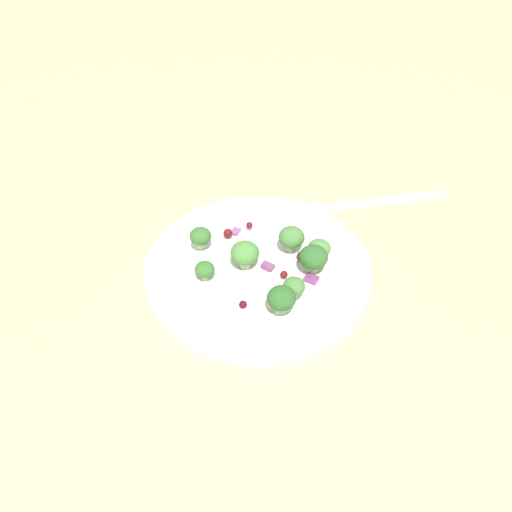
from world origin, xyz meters
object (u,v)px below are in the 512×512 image
at_px(plate, 256,269).
at_px(broccoli_floret_0, 314,258).
at_px(broccoli_floret_2, 200,237).
at_px(fork, 361,203).
at_px(broccoli_floret_1, 204,271).

distance_m(plate, broccoli_floret_0, 0.06).
distance_m(broccoli_floret_2, fork, 0.21).
bearing_deg(broccoli_floret_2, broccoli_floret_0, 81.67).
distance_m(broccoli_floret_1, fork, 0.23).
relative_size(broccoli_floret_1, fork, 0.11).
height_order(broccoli_floret_0, broccoli_floret_2, broccoli_floret_0).
relative_size(broccoli_floret_0, fork, 0.16).
distance_m(broccoli_floret_1, broccoli_floret_2, 0.05).
bearing_deg(plate, broccoli_floret_0, 87.69).
bearing_deg(broccoli_floret_0, plate, -92.31).
bearing_deg(broccoli_floret_0, fork, 160.99).
relative_size(broccoli_floret_0, broccoli_floret_2, 1.27).
height_order(plate, fork, plate).
xyz_separation_m(broccoli_floret_0, fork, (-0.14, 0.05, -0.03)).
bearing_deg(plate, broccoli_floret_1, -58.39).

